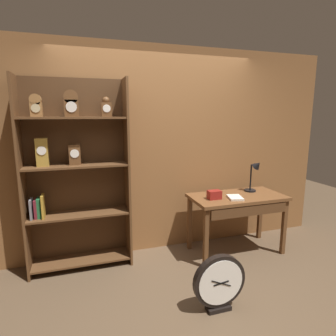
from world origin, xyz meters
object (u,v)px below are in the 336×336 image
bookshelf (75,175)px  workbench (238,203)px  toolbox_small (214,195)px  open_repair_manual (235,198)px  desk_lamp (255,174)px  round_clock_large (219,283)px

bookshelf → workbench: bookshelf is taller
toolbox_small → open_repair_manual: (0.25, -0.07, -0.04)m
workbench → desk_lamp: size_ratio=2.75×
bookshelf → workbench: size_ratio=1.82×
toolbox_small → round_clock_large: size_ratio=0.30×
workbench → toolbox_small: (-0.35, -0.02, 0.15)m
bookshelf → desk_lamp: bookshelf is taller
desk_lamp → round_clock_large: bearing=-135.0°
desk_lamp → toolbox_small: bearing=-167.9°
bookshelf → open_repair_manual: (1.85, -0.36, -0.33)m
open_repair_manual → round_clock_large: size_ratio=0.41×
bookshelf → round_clock_large: size_ratio=4.02×
open_repair_manual → round_clock_large: bearing=-113.2°
workbench → round_clock_large: (-0.75, -0.93, -0.38)m
workbench → toolbox_small: toolbox_small is taller
workbench → round_clock_large: 1.25m
workbench → desk_lamp: (0.31, 0.12, 0.34)m
toolbox_small → round_clock_large: bearing=-113.5°
desk_lamp → toolbox_small: size_ratio=2.72×
toolbox_small → round_clock_large: (-0.40, -0.92, -0.53)m
toolbox_small → round_clock_large: 1.13m
toolbox_small → open_repair_manual: bearing=-14.6°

